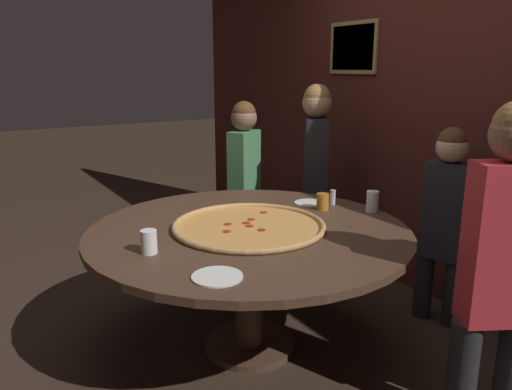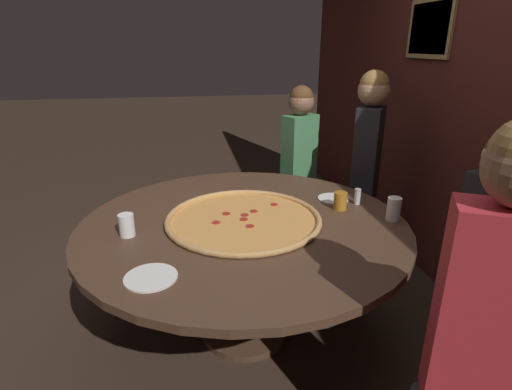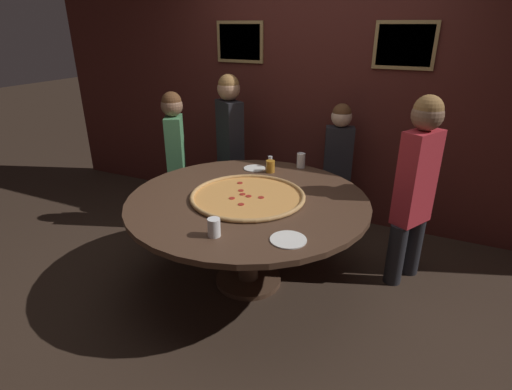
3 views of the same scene
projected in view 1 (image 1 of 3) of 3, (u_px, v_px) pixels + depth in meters
The scene contains 14 objects.
ground_plane at pixel (249, 347), 2.94m from camera, with size 24.00×24.00×0.00m, color #38281E.
back_wall at pixel (436, 112), 3.38m from camera, with size 6.40×0.08×2.60m.
dining_table at pixel (249, 247), 2.78m from camera, with size 1.78×1.78×0.74m.
giant_pizza at pixel (249, 226), 2.75m from camera, with size 0.85×0.85×0.03m.
drink_cup_far_right at pixel (149, 242), 2.37m from camera, with size 0.08×0.08×0.12m, color white.
drink_cup_beside_pizza at pixel (323, 202), 3.10m from camera, with size 0.08×0.08×0.10m, color #BC7A23.
drink_cup_near_left at pixel (372, 201), 3.05m from camera, with size 0.07×0.07×0.13m, color white.
white_plate_left_side at pixel (217, 277), 2.11m from camera, with size 0.22×0.22×0.01m, color white.
white_plate_right_side at pixel (309, 203), 3.25m from camera, with size 0.19×0.19×0.01m, color white.
condiment_shaker at pixel (333, 197), 3.21m from camera, with size 0.04×0.04×0.10m.
diner_far_left at pixel (315, 169), 3.85m from camera, with size 0.38×0.32×1.48m.
diner_far_right at pixel (445, 215), 3.08m from camera, with size 0.33×0.21×1.26m.
diner_centre_back at pixel (502, 251), 2.13m from camera, with size 0.29×0.39×1.48m.
diner_side_right at pixel (244, 175), 3.96m from camera, with size 0.27×0.35×1.35m.
Camera 1 is at (2.24, -1.36, 1.61)m, focal length 35.00 mm.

